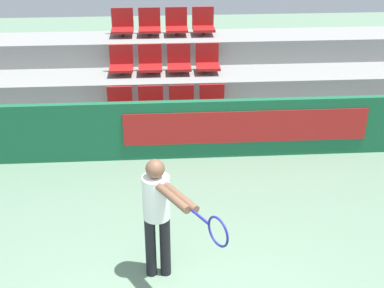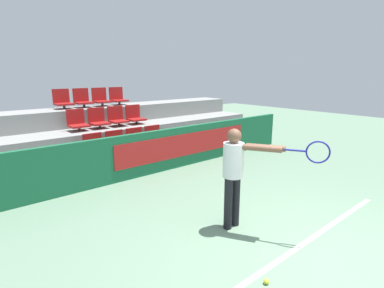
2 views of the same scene
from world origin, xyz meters
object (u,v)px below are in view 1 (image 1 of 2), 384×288
stadium_chair_6 (179,62)px  stadium_chair_8 (122,25)px  stadium_chair_5 (150,62)px  stadium_chair_3 (212,104)px  stadium_chair_11 (203,24)px  stadium_chair_4 (121,63)px  stadium_chair_7 (208,61)px  tennis_player (160,209)px  stadium_chair_1 (151,105)px  stadium_chair_2 (182,104)px  stadium_chair_0 (120,106)px  stadium_chair_9 (150,25)px  stadium_chair_10 (177,24)px

stadium_chair_6 → stadium_chair_8: (-1.12, 1.02, 0.48)m
stadium_chair_5 → stadium_chair_6: bearing=0.0°
stadium_chair_3 → stadium_chair_11: bearing=90.0°
stadium_chair_3 → stadium_chair_4: 2.02m
stadium_chair_7 → stadium_chair_11: (0.00, 1.02, 0.48)m
tennis_player → stadium_chair_1: bearing=61.2°
stadium_chair_1 → stadium_chair_11: (1.12, 2.05, 0.95)m
stadium_chair_6 → stadium_chair_8: size_ratio=1.00×
stadium_chair_3 → stadium_chair_8: size_ratio=1.00×
stadium_chair_4 → stadium_chair_11: size_ratio=1.00×
stadium_chair_2 → stadium_chair_6: stadium_chair_6 is taller
stadium_chair_0 → stadium_chair_4: (0.00, 1.02, 0.48)m
stadium_chair_4 → stadium_chair_9: bearing=61.3°
stadium_chair_11 → stadium_chair_6: bearing=-118.7°
stadium_chair_9 → tennis_player: 5.91m
stadium_chair_0 → stadium_chair_6: bearing=42.4°
stadium_chair_10 → stadium_chair_11: bearing=0.0°
stadium_chair_4 → stadium_chair_11: bearing=31.4°
stadium_chair_8 → tennis_player: (0.68, -5.87, -0.66)m
stadium_chair_5 → stadium_chair_9: stadium_chair_9 is taller
stadium_chair_4 → stadium_chair_0: bearing=-90.0°
stadium_chair_3 → tennis_player: tennis_player is taller
stadium_chair_6 → stadium_chair_10: 1.13m
stadium_chair_6 → stadium_chair_7: same height
stadium_chair_8 → stadium_chair_9: (0.56, 0.00, 0.00)m
stadium_chair_0 → stadium_chair_8: (0.00, 2.05, 0.95)m
stadium_chair_7 → stadium_chair_9: size_ratio=1.00×
stadium_chair_8 → tennis_player: 5.94m
stadium_chair_2 → stadium_chair_9: stadium_chair_9 is taller
stadium_chair_9 → tennis_player: (0.12, -5.87, -0.66)m
stadium_chair_0 → stadium_chair_10: bearing=61.3°
stadium_chair_7 → stadium_chair_11: size_ratio=1.00×
stadium_chair_5 → stadium_chair_4: bearing=180.0°
stadium_chair_1 → stadium_chair_4: stadium_chair_4 is taller
stadium_chair_11 → tennis_player: 5.99m
stadium_chair_0 → stadium_chair_10: stadium_chair_10 is taller
stadium_chair_1 → stadium_chair_11: stadium_chair_11 is taller
stadium_chair_1 → stadium_chair_10: (0.56, 2.05, 0.95)m
stadium_chair_4 → stadium_chair_5: (0.56, 0.00, 0.00)m
stadium_chair_4 → stadium_chair_8: (0.00, 1.02, 0.48)m
stadium_chair_6 → stadium_chair_7: 0.56m
stadium_chair_1 → stadium_chair_0: bearing=180.0°
stadium_chair_9 → tennis_player: stadium_chair_9 is taller
stadium_chair_7 → stadium_chair_11: stadium_chair_11 is taller
stadium_chair_1 → tennis_player: 3.84m
stadium_chair_3 → stadium_chair_5: stadium_chair_5 is taller
stadium_chair_8 → stadium_chair_9: same height
stadium_chair_4 → stadium_chair_10: 1.59m
stadium_chair_7 → stadium_chair_6: bearing=180.0°
stadium_chair_8 → stadium_chair_9: 0.56m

